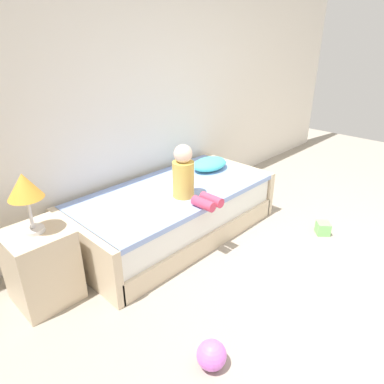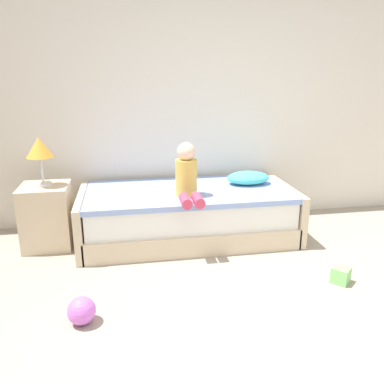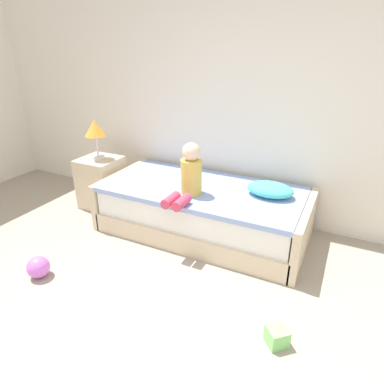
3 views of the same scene
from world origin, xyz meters
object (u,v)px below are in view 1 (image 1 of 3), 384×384
Objects in this scene: toy_block at (323,228)px; table_lamp at (25,189)px; nightstand at (42,266)px; child_figure at (187,177)px; bed at (174,212)px; toy_ball at (212,355)px; pillow at (210,164)px.

table_lamp is at bearing 154.61° from toy_block.
child_figure is (1.31, -0.25, 0.40)m from nightstand.
bed reaches higher than toy_ball.
bed reaches higher than toy_block.
pillow reaches higher than nightstand.
bed is 1.52m from table_lamp.
nightstand is 1.41m from toy_ball.
nightstand is 2.67m from toy_block.
pillow is at bearing 25.38° from child_figure.
child_figure reaches higher than toy_ball.
nightstand is at bearing -177.81° from pillow.
bed is 3.52× the size of nightstand.
toy_ball is at bearing -72.43° from nightstand.
table_lamp is 1.02× the size of pillow.
nightstand is 3.19× the size of toy_ball.
nightstand is 1.39m from child_figure.
child_figure is 1.54m from toy_block.
nightstand is at bearing 179.00° from bed.
pillow reaches higher than bed.
bed is 0.73m from pillow.
table_lamp reaches higher than nightstand.
table_lamp is (-1.35, 0.02, 0.69)m from bed.
table_lamp is at bearing 107.57° from toy_ball.
nightstand reaches higher than toy_block.
nightstand is at bearing 169.09° from child_figure.
child_figure reaches higher than bed.
toy_block is at bearing -39.10° from child_figure.
child_figure is (1.31, -0.25, -0.23)m from table_lamp.
toy_block is at bearing 5.61° from toy_ball.
table_lamp reaches higher than child_figure.
toy_ball is at bearing -174.39° from toy_block.
nightstand is (-1.35, 0.02, 0.05)m from bed.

